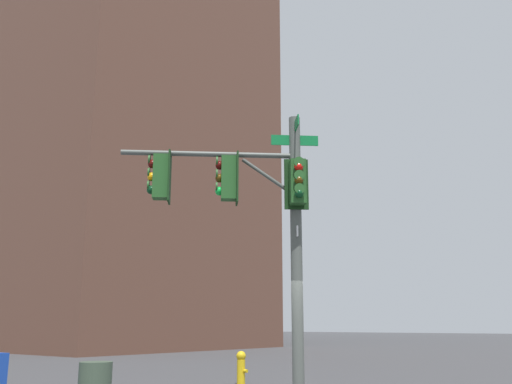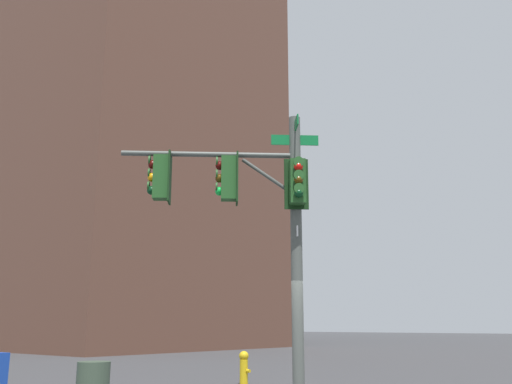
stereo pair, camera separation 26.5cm
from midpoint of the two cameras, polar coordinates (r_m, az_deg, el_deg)
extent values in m
cylinder|color=#4C514C|center=(12.73, 3.46, -5.98)|extent=(0.26, 0.26, 6.28)
cylinder|color=#4C514C|center=(13.07, -5.30, 3.78)|extent=(3.00, 2.75, 0.12)
cylinder|color=#4C514C|center=(12.99, 0.25, 1.77)|extent=(0.82, 0.76, 0.75)
cube|color=#0F6B33|center=(13.40, 3.29, 6.38)|extent=(0.83, 0.91, 0.24)
cube|color=#0F6B33|center=(13.30, 3.31, 5.16)|extent=(0.83, 0.76, 0.24)
cube|color=white|center=(12.79, 3.44, -4.04)|extent=(0.33, 0.35, 0.24)
cube|color=#1E4C1E|center=(12.92, -3.33, 1.37)|extent=(0.48, 0.48, 1.00)
cube|color=black|center=(12.93, -2.49, 1.35)|extent=(0.40, 0.43, 1.16)
sphere|color=#470A07|center=(13.00, -4.22, 2.66)|extent=(0.20, 0.20, 0.20)
cylinder|color=#1E4C1E|center=(13.02, -4.50, 3.05)|extent=(0.18, 0.20, 0.23)
sphere|color=#4C330A|center=(12.92, -4.24, 1.38)|extent=(0.20, 0.20, 0.20)
cylinder|color=#1E4C1E|center=(12.94, -4.52, 1.77)|extent=(0.18, 0.20, 0.23)
sphere|color=green|center=(12.85, -4.26, 0.09)|extent=(0.20, 0.20, 0.20)
cylinder|color=#1E4C1E|center=(12.87, -4.54, 0.48)|extent=(0.18, 0.20, 0.23)
cube|color=#1E4C1E|center=(12.98, -10.05, 1.48)|extent=(0.48, 0.48, 1.00)
cube|color=black|center=(12.97, -9.21, 1.47)|extent=(0.40, 0.43, 1.16)
sphere|color=#470A07|center=(13.08, -10.89, 2.77)|extent=(0.20, 0.20, 0.20)
cylinder|color=#1E4C1E|center=(13.12, -11.16, 3.15)|extent=(0.18, 0.20, 0.23)
sphere|color=#F29E0C|center=(13.01, -10.95, 1.49)|extent=(0.20, 0.20, 0.20)
cylinder|color=#1E4C1E|center=(13.04, -11.21, 1.88)|extent=(0.18, 0.20, 0.23)
sphere|color=#0A3819|center=(12.93, -11.00, 0.21)|extent=(0.20, 0.20, 0.20)
cylinder|color=#1E4C1E|center=(12.96, -11.27, 0.60)|extent=(0.18, 0.20, 0.23)
cube|color=#1E4C1E|center=(12.69, 3.57, 0.99)|extent=(0.48, 0.48, 1.00)
cube|color=black|center=(12.87, 3.45, 0.78)|extent=(0.43, 0.40, 1.16)
sphere|color=red|center=(12.57, 3.68, 2.54)|extent=(0.20, 0.20, 0.20)
cylinder|color=#1E4C1E|center=(12.53, 3.72, 3.02)|extent=(0.20, 0.18, 0.23)
sphere|color=#4C330A|center=(12.49, 3.70, 1.22)|extent=(0.20, 0.20, 0.20)
cylinder|color=#1E4C1E|center=(12.45, 3.74, 1.69)|extent=(0.20, 0.18, 0.23)
sphere|color=#0A3819|center=(12.42, 3.72, -0.12)|extent=(0.20, 0.20, 0.20)
cylinder|color=#1E4C1E|center=(12.38, 3.76, 0.35)|extent=(0.20, 0.18, 0.23)
cylinder|color=gold|center=(16.13, -2.00, -17.52)|extent=(0.22, 0.22, 0.65)
sphere|color=gold|center=(16.11, -1.99, -16.04)|extent=(0.26, 0.26, 0.26)
cylinder|color=gold|center=(16.03, -1.54, -17.43)|extent=(0.10, 0.09, 0.09)
cube|color=brown|center=(48.52, -15.36, 10.22)|extent=(23.12, 17.49, 40.78)
cube|color=brown|center=(63.87, -21.83, 11.74)|extent=(21.33, 15.52, 54.76)
camera|label=1|loc=(0.13, -90.59, 0.14)|focal=40.08mm
camera|label=2|loc=(0.13, 89.41, -0.14)|focal=40.08mm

